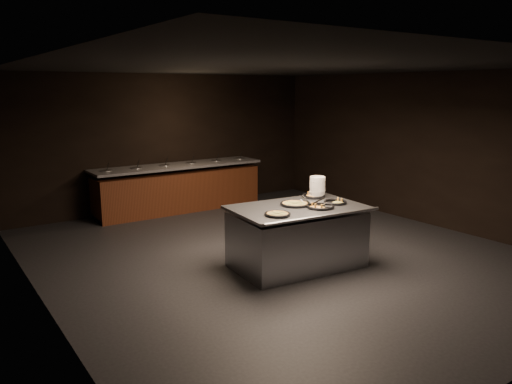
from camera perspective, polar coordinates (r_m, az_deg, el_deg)
room at (r=7.66m, az=2.73°, el=3.23°), size 7.02×8.02×2.92m
salad_bar at (r=10.84m, az=-8.76°, el=0.17°), size 3.70×0.83×1.18m
serving_counter at (r=7.37m, az=4.69°, el=-5.24°), size 2.00×1.39×0.91m
plate_stack at (r=7.95m, az=7.04°, el=0.62°), size 0.25×0.25×0.31m
pan_veggie_whole at (r=6.71m, az=2.47°, el=-2.54°), size 0.36×0.36×0.04m
pan_cheese_whole at (r=7.32m, az=4.48°, el=-1.36°), size 0.44×0.44×0.04m
pan_cheese_slices_a at (r=7.90m, az=6.60°, el=-0.44°), size 0.37×0.37×0.04m
pan_cheese_slices_b at (r=7.20m, az=7.37°, el=-1.65°), size 0.40×0.40×0.04m
pan_veggie_slices at (r=7.50m, az=9.04°, el=-1.15°), size 0.34×0.34×0.04m
server_left at (r=7.30m, az=5.54°, el=-1.01°), size 0.10×0.30×0.14m
server_right at (r=7.20m, az=7.48°, el=-1.22°), size 0.25×0.26×0.16m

